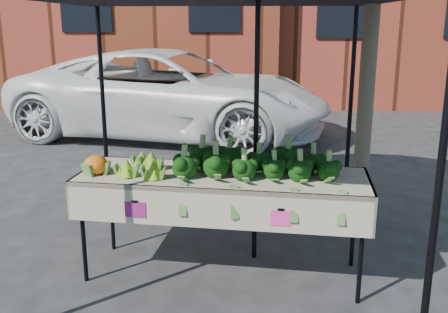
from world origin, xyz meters
The scene contains 6 objects.
ground centered at (0.00, 0.00, 0.00)m, with size 90.00×90.00×0.00m, color #242426.
table centered at (0.15, -0.13, 0.45)m, with size 2.47×1.04×0.90m.
canopy centered at (0.08, 0.28, 1.37)m, with size 3.16×3.16×2.74m, color black, non-canonical shape.
broccoli_heap centered at (0.43, -0.11, 1.03)m, with size 1.37×0.57×0.26m, color black.
romanesco_cluster centered at (-0.51, -0.10, 1.00)m, with size 0.43×0.57×0.20m, color #8AB329.
cauliflower_pair centered at (-0.90, -0.18, 0.99)m, with size 0.20×0.20×0.18m, color orange.
Camera 1 is at (0.38, -4.19, 2.12)m, focal length 40.93 mm.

